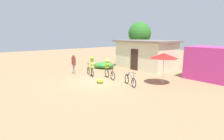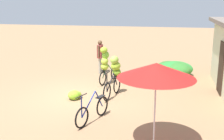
{
  "view_description": "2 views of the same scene",
  "coord_description": "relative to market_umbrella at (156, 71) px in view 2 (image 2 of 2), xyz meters",
  "views": [
    {
      "loc": [
        10.17,
        -7.11,
        3.27
      ],
      "look_at": [
        -0.01,
        1.23,
        0.7
      ],
      "focal_mm": 28.71,
      "sensor_mm": 36.0,
      "label": 1
    },
    {
      "loc": [
        9.55,
        3.19,
        3.49
      ],
      "look_at": [
        0.72,
        1.36,
        1.26
      ],
      "focal_mm": 44.88,
      "sensor_mm": 36.0,
      "label": 2
    }
  ],
  "objects": [
    {
      "name": "market_umbrella",
      "position": [
        0.0,
        0.0,
        0.0
      ],
      "size": [
        1.81,
        1.81,
        2.13
      ],
      "color": "beige",
      "rests_on": "ground"
    },
    {
      "name": "ground_plane",
      "position": [
        -3.3,
        -2.92,
        -1.95
      ],
      "size": [
        60.0,
        60.0,
        0.0
      ],
      "primitive_type": "plane",
      "color": "#997450"
    },
    {
      "name": "person_vendor",
      "position": [
        -6.79,
        -3.04,
        -0.95
      ],
      "size": [
        0.58,
        0.22,
        1.65
      ],
      "color": "gray",
      "rests_on": "ground"
    },
    {
      "name": "hedge_bush_front_left",
      "position": [
        -7.61,
        0.29,
        -1.66
      ],
      "size": [
        1.33,
        1.19,
        0.58
      ],
      "primitive_type": "ellipsoid",
      "color": "#38762F",
      "rests_on": "ground"
    },
    {
      "name": "hedge_bush_front_right",
      "position": [
        -7.17,
        0.63,
        -1.62
      ],
      "size": [
        1.49,
        1.58,
        0.67
      ],
      "primitive_type": "ellipsoid",
      "color": "#2F8B36",
      "rests_on": "ground"
    },
    {
      "name": "bicycle_near_pile",
      "position": [
        -3.77,
        -1.71,
        -1.07
      ],
      "size": [
        1.6,
        0.47,
        1.5
      ],
      "color": "black",
      "rests_on": "ground"
    },
    {
      "name": "bicycle_center_loaded",
      "position": [
        -1.21,
        -1.87,
        -1.61
      ],
      "size": [
        1.59,
        0.6,
        0.97
      ],
      "color": "black",
      "rests_on": "ground"
    },
    {
      "name": "hedge_bush_mid",
      "position": [
        -7.0,
        0.72,
        -1.61
      ],
      "size": [
        1.46,
        1.22,
        0.68
      ],
      "primitive_type": "ellipsoid",
      "color": "#35792F",
      "rests_on": "ground"
    },
    {
      "name": "banana_pile_on_ground",
      "position": [
        -2.96,
        -3.04,
        -1.8
      ],
      "size": [
        0.69,
        0.56,
        0.33
      ],
      "color": "#8CC531",
      "rests_on": "ground"
    },
    {
      "name": "bicycle_leftmost",
      "position": [
        -5.07,
        -2.36,
        -1.02
      ],
      "size": [
        1.64,
        0.53,
        1.64
      ],
      "color": "black",
      "rests_on": "ground"
    }
  ]
}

